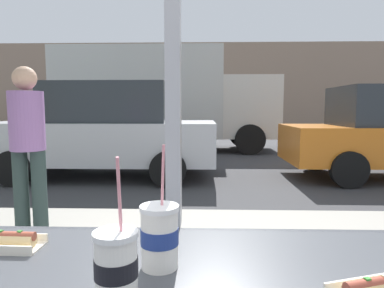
% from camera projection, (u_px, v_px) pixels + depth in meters
% --- Properties ---
extents(ground_plane, '(60.00, 60.00, 0.00)m').
position_uv_depth(ground_plane, '(198.00, 159.00, 9.17)').
color(ground_plane, '#38383A').
extents(sidewalk_strip, '(16.00, 2.80, 0.13)m').
position_uv_depth(sidewalk_strip, '(190.00, 267.00, 2.80)').
color(sidewalk_strip, '#9E998E').
rests_on(sidewalk_strip, ground).
extents(building_facade_far, '(28.00, 1.20, 5.36)m').
position_uv_depth(building_facade_far, '(201.00, 87.00, 21.50)').
color(building_facade_far, gray).
rests_on(building_facade_far, ground).
extents(soda_cup_left, '(0.09, 0.09, 0.31)m').
position_uv_depth(soda_cup_left, '(116.00, 266.00, 0.70)').
color(soda_cup_left, white).
rests_on(soda_cup_left, window_counter).
extents(soda_cup_right, '(0.10, 0.10, 0.32)m').
position_uv_depth(soda_cup_right, '(160.00, 235.00, 0.86)').
color(soda_cup_right, silver).
rests_on(soda_cup_right, window_counter).
extents(parked_car_silver, '(4.38, 2.00, 1.85)m').
position_uv_depth(parked_car_silver, '(106.00, 131.00, 6.74)').
color(parked_car_silver, '#BCBCC1').
rests_on(parked_car_silver, ground).
extents(box_truck, '(6.94, 2.44, 3.22)m').
position_uv_depth(box_truck, '(162.00, 97.00, 11.01)').
color(box_truck, beige).
rests_on(box_truck, ground).
extents(pedestrian, '(0.32, 0.32, 1.63)m').
position_uv_depth(pedestrian, '(28.00, 141.00, 3.24)').
color(pedestrian, '#2A3A37').
rests_on(pedestrian, sidewalk_strip).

